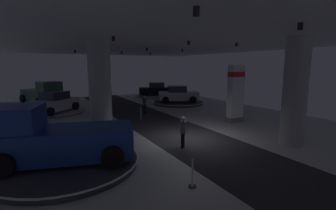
{
  "coord_description": "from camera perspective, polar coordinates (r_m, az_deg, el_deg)",
  "views": [
    {
      "loc": [
        -7.42,
        -11.09,
        4.08
      ],
      "look_at": [
        0.42,
        3.29,
        1.4
      ],
      "focal_mm": 25.75,
      "sensor_mm": 36.0,
      "label": 1
    }
  ],
  "objects": [
    {
      "name": "display_platform_deep_right",
      "position": [
        31.52,
        -3.02,
        2.1
      ],
      "size": [
        5.45,
        5.45,
        0.25
      ],
      "color": "silver",
      "rests_on": "ground"
    },
    {
      "name": "column_right",
      "position": [
        13.84,
        27.84,
        2.7
      ],
      "size": [
        1.18,
        1.18,
        5.5
      ],
      "color": "#ADADB2",
      "rests_on": "ground"
    },
    {
      "name": "display_platform_far_left",
      "position": [
        22.37,
        -25.26,
        -1.76
      ],
      "size": [
        4.78,
        4.78,
        0.24
      ],
      "color": "#B7B7BC",
      "rests_on": "ground"
    },
    {
      "name": "stanchion_a",
      "position": [
        18.49,
        -6.46,
        -2.34
      ],
      "size": [
        0.28,
        0.28,
        1.01
      ],
      "color": "#333338",
      "rests_on": "ground"
    },
    {
      "name": "display_car_far_left",
      "position": [
        22.25,
        -25.36,
        0.45
      ],
      "size": [
        4.3,
        4.17,
        1.71
      ],
      "color": "silver",
      "rests_on": "display_platform_far_left"
    },
    {
      "name": "display_platform_near_left",
      "position": [
        10.92,
        -22.78,
        -12.56
      ],
      "size": [
        5.8,
        5.8,
        0.27
      ],
      "color": "#333338",
      "rests_on": "ground"
    },
    {
      "name": "visitor_walking_far",
      "position": [
        20.57,
        -5.58,
        0.37
      ],
      "size": [
        0.32,
        0.32,
        1.59
      ],
      "color": "black",
      "rests_on": "ground"
    },
    {
      "name": "ground",
      "position": [
        13.96,
        4.99,
        -7.84
      ],
      "size": [
        24.0,
        44.0,
        0.06
      ],
      "color": "silver"
    },
    {
      "name": "display_car_deep_right",
      "position": [
        31.43,
        -2.97,
        3.68
      ],
      "size": [
        4.57,
        3.37,
        1.71
      ],
      "color": "black",
      "rests_on": "display_platform_deep_right"
    },
    {
      "name": "stanchion_b",
      "position": [
        8.53,
        5.8,
        -16.52
      ],
      "size": [
        0.28,
        0.28,
        1.01
      ],
      "color": "#333338",
      "rests_on": "ground"
    },
    {
      "name": "column_left",
      "position": [
        13.9,
        -15.76,
        3.45
      ],
      "size": [
        1.21,
        1.21,
        5.5
      ],
      "color": "#ADADB2",
      "rests_on": "ground"
    },
    {
      "name": "display_platform_deep_left",
      "position": [
        28.29,
        -27.53,
        0.21
      ],
      "size": [
        5.75,
        5.75,
        0.23
      ],
      "color": "silver",
      "rests_on": "ground"
    },
    {
      "name": "pickup_truck_near_left",
      "position": [
        10.65,
        -24.85,
        -7.27
      ],
      "size": [
        5.68,
        3.81,
        2.3
      ],
      "color": "navy",
      "rests_on": "display_platform_near_left"
    },
    {
      "name": "brand_sign_pylon",
      "position": [
        18.09,
        15.69,
        2.81
      ],
      "size": [
        1.29,
        0.69,
        4.15
      ],
      "color": "slate",
      "rests_on": "ground"
    },
    {
      "name": "display_platform_far_right",
      "position": [
        26.09,
        2.47,
        0.6
      ],
      "size": [
        5.43,
        5.43,
        0.25
      ],
      "color": "#333338",
      "rests_on": "ground"
    },
    {
      "name": "visitor_walking_near",
      "position": [
        12.07,
        3.54,
        -5.97
      ],
      "size": [
        0.32,
        0.32,
        1.59
      ],
      "color": "black",
      "rests_on": "ground"
    },
    {
      "name": "ceiling_with_spotlights",
      "position": [
        13.43,
        5.34,
        15.54
      ],
      "size": [
        24.0,
        44.0,
        0.39
      ],
      "color": "silver"
    },
    {
      "name": "display_car_far_right",
      "position": [
        25.97,
        2.41,
        2.5
      ],
      "size": [
        4.57,
        3.49,
        1.71
      ],
      "color": "silver",
      "rests_on": "display_platform_far_right"
    },
    {
      "name": "pickup_truck_deep_left",
      "position": [
        27.87,
        -27.41,
        2.24
      ],
      "size": [
        4.22,
        5.7,
        2.3
      ],
      "color": "#2D5638",
      "rests_on": "display_platform_deep_left"
    }
  ]
}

